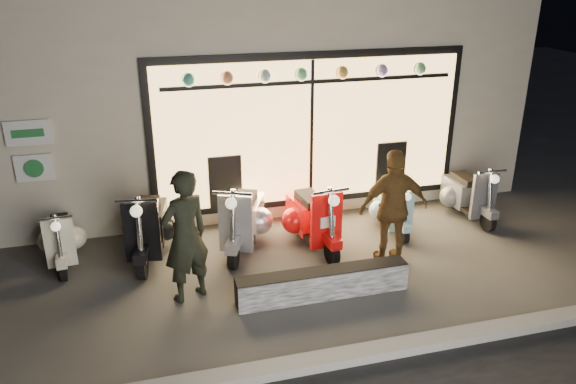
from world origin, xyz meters
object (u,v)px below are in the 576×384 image
graffiti_barrier (323,283)px  woman (394,208)px  scooter_silver (244,217)px  scooter_red (311,216)px  man (185,237)px

graffiti_barrier → woman: 1.60m
graffiti_barrier → scooter_silver: bearing=111.2°
scooter_red → woman: woman is taller
scooter_silver → woman: size_ratio=0.88×
man → woman: (3.03, 0.21, -0.03)m
scooter_red → woman: bearing=-51.4°
man → woman: bearing=158.3°
scooter_red → man: man is taller
graffiti_barrier → woman: (1.29, 0.66, 0.68)m
graffiti_barrier → scooter_red: size_ratio=1.51×
scooter_silver → scooter_red: (1.05, -0.19, -0.01)m
graffiti_barrier → scooter_red: scooter_red is taller
graffiti_barrier → scooter_silver: size_ratio=1.51×
scooter_silver → scooter_red: 1.06m
graffiti_barrier → woman: bearing=27.1°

